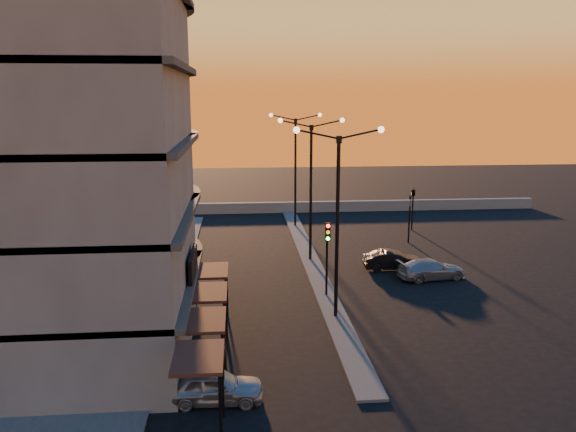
# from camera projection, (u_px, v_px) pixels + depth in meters

# --- Properties ---
(ground) EXTENTS (120.00, 120.00, 0.00)m
(ground) POSITION_uv_depth(u_px,v_px,m) (335.00, 318.00, 28.15)
(ground) COLOR black
(ground) RESTS_ON ground
(sidewalk_west) EXTENTS (5.00, 40.00, 0.12)m
(sidewalk_west) POSITION_uv_depth(u_px,v_px,m) (136.00, 295.00, 31.13)
(sidewalk_west) COLOR #484846
(sidewalk_west) RESTS_ON ground
(median) EXTENTS (1.20, 36.00, 0.12)m
(median) POSITION_uv_depth(u_px,v_px,m) (310.00, 260.00, 37.88)
(median) COLOR #484846
(median) RESTS_ON ground
(parapet) EXTENTS (44.00, 0.50, 1.00)m
(parapet) POSITION_uv_depth(u_px,v_px,m) (310.00, 207.00, 53.54)
(parapet) COLOR slate
(parapet) RESTS_ON ground
(building) EXTENTS (14.35, 17.08, 25.00)m
(building) POSITION_uv_depth(u_px,v_px,m) (23.00, 72.00, 24.46)
(building) COLOR slate
(building) RESTS_ON ground
(streetlamp_near) EXTENTS (4.32, 0.32, 9.51)m
(streetlamp_near) POSITION_uv_depth(u_px,v_px,m) (338.00, 209.00, 26.97)
(streetlamp_near) COLOR black
(streetlamp_near) RESTS_ON ground
(streetlamp_mid) EXTENTS (4.32, 0.32, 9.51)m
(streetlamp_mid) POSITION_uv_depth(u_px,v_px,m) (311.00, 178.00, 36.71)
(streetlamp_mid) COLOR black
(streetlamp_mid) RESTS_ON ground
(streetlamp_far) EXTENTS (4.32, 0.32, 9.51)m
(streetlamp_far) POSITION_uv_depth(u_px,v_px,m) (295.00, 161.00, 46.45)
(streetlamp_far) COLOR black
(streetlamp_far) RESTS_ON ground
(traffic_light_main) EXTENTS (0.28, 0.44, 4.25)m
(traffic_light_main) POSITION_uv_depth(u_px,v_px,m) (327.00, 247.00, 30.34)
(traffic_light_main) COLOR black
(traffic_light_main) RESTS_ON ground
(signal_east_a) EXTENTS (0.13, 0.16, 3.60)m
(signal_east_a) POSITION_uv_depth(u_px,v_px,m) (409.00, 218.00, 42.07)
(signal_east_a) COLOR black
(signal_east_a) RESTS_ON ground
(signal_east_b) EXTENTS (0.42, 1.99, 3.60)m
(signal_east_b) POSITION_uv_depth(u_px,v_px,m) (413.00, 193.00, 45.85)
(signal_east_b) COLOR black
(signal_east_b) RESTS_ON ground
(car_hatchback) EXTENTS (3.65, 1.60, 1.22)m
(car_hatchback) POSITION_uv_depth(u_px,v_px,m) (214.00, 386.00, 20.33)
(car_hatchback) COLOR #A0A2A8
(car_hatchback) RESTS_ON ground
(car_sedan) EXTENTS (3.80, 1.51, 1.23)m
(car_sedan) POSITION_uv_depth(u_px,v_px,m) (393.00, 260.00, 35.80)
(car_sedan) COLOR black
(car_sedan) RESTS_ON ground
(car_wagon) EXTENTS (4.36, 2.30, 1.21)m
(car_wagon) POSITION_uv_depth(u_px,v_px,m) (431.00, 269.00, 34.03)
(car_wagon) COLOR #96999C
(car_wagon) RESTS_ON ground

